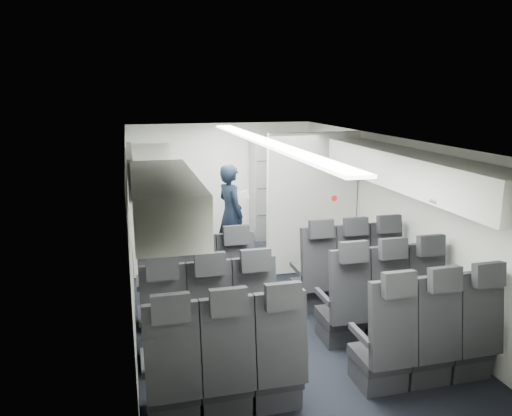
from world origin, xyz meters
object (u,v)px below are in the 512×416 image
galley_unit (274,188)px  flight_attendant (231,214)px  seat_row_front (275,283)px  seat_row_rear (331,356)px  carry_on_bag (152,179)px  boarding_door (134,210)px  seat_row_mid (298,314)px

galley_unit → flight_attendant: galley_unit is taller
seat_row_front → galley_unit: bearing=73.7°
seat_row_rear → seat_row_front: bearing=90.0°
flight_attendant → carry_on_bag: (-1.30, -2.15, 0.99)m
boarding_door → flight_attendant: boarding_door is taller
carry_on_bag → flight_attendant: bearing=62.2°
seat_row_rear → seat_row_mid: bearing=90.0°
galley_unit → flight_attendant: (-1.09, -1.22, -0.15)m
galley_unit → seat_row_rear: bearing=-100.6°
seat_row_front → flight_attendant: (-0.14, 2.03, 0.40)m
seat_row_rear → carry_on_bag: size_ratio=9.14×
seat_row_front → seat_row_mid: same height
boarding_door → seat_row_front: bearing=-51.8°
carry_on_bag → boarding_door: bearing=98.6°
seat_row_rear → flight_attendant: 3.86m
seat_row_front → flight_attendant: flight_attendant is taller
seat_row_mid → flight_attendant: (-0.14, 2.93, 0.40)m
boarding_door → flight_attendant: size_ratio=1.16×
seat_row_rear → flight_attendant: bearing=92.1°
seat_row_mid → flight_attendant: size_ratio=2.07×
flight_attendant → boarding_door: bearing=70.1°
seat_row_rear → boarding_door: 4.25m
boarding_door → flight_attendant: bearing=-2.0°
seat_row_rear → boarding_door: (-1.64, 3.89, 0.55)m
seat_row_mid → boarding_door: boarding_door is taller
seat_row_front → flight_attendant: 2.08m
seat_row_mid → seat_row_rear: same height
seat_row_rear → flight_attendant: (-0.14, 3.83, 0.40)m
seat_row_front → boarding_door: size_ratio=1.79×
seat_row_front → seat_row_rear: 1.80m
seat_row_front → carry_on_bag: size_ratio=9.14×
seat_row_rear → carry_on_bag: 2.61m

